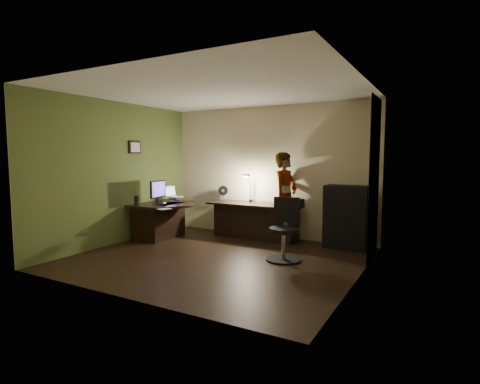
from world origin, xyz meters
The scene contains 27 objects.
floor centered at (0.00, 0.00, -0.01)m, with size 4.50×4.00×0.01m, color black.
ceiling centered at (0.00, 0.00, 2.71)m, with size 4.50×4.00×0.01m, color silver.
wall_back centered at (0.00, 2.00, 1.35)m, with size 4.50×0.01×2.70m, color #C2B48C.
wall_front centered at (0.00, -2.00, 1.35)m, with size 4.50×0.01×2.70m, color #C2B48C.
wall_left centered at (-2.25, 0.00, 1.35)m, with size 0.01×4.00×2.70m, color #C2B48C.
wall_right centered at (2.25, 0.00, 1.35)m, with size 0.01×4.00×2.70m, color #C2B48C.
green_wall_overlay centered at (-2.24, 0.00, 1.35)m, with size 0.00×4.00×2.70m, color #51652E.
arched_doorway centered at (2.24, 1.15, 1.30)m, with size 0.01×0.90×2.60m, color black.
french_door centered at (2.24, -0.55, 1.05)m, with size 0.02×0.92×2.10m, color white.
framed_picture centered at (-2.22, 0.45, 1.85)m, with size 0.04×0.30×0.25m, color black.
desk_left centered at (-1.83, 0.75, 0.36)m, with size 0.77×1.26×0.72m, color black.
desk_right centered at (-0.14, 1.63, 0.36)m, with size 1.92×0.67×0.72m, color black.
cabinet centered at (1.69, 1.71, 0.57)m, with size 0.77×0.38×1.15m, color black.
laptop_stand centered at (-1.81, 1.18, 0.76)m, with size 0.23×0.19×0.10m, color silver.
laptop centered at (-1.81, 1.18, 0.92)m, with size 0.32×0.30×0.22m, color silver.
monitor centered at (-1.75, 0.56, 0.89)m, with size 0.11×0.53×0.35m, color black.
mouse centered at (-1.71, 0.71, 0.73)m, with size 0.06×0.09×0.03m, color silver.
phone centered at (-1.57, 0.44, 0.72)m, with size 0.06×0.12×0.01m, color black.
pen centered at (-1.64, 0.78, 0.72)m, with size 0.01×0.13×0.01m, color black.
speaker centered at (-1.98, 0.21, 0.81)m, with size 0.08×0.08×0.20m, color black.
notepad centered at (-1.22, 0.14, 0.72)m, with size 0.17×0.23×0.01m, color silver.
desk_fan centered at (-1.00, 1.83, 0.87)m, with size 0.21×0.12×0.33m, color black.
headphones centered at (0.40, 1.61, 0.75)m, with size 0.18×0.08×0.09m, color navy.
printer centered at (0.73, 1.45, 0.80)m, with size 0.42×0.32×0.19m, color black.
desk_lamp centered at (-0.33, 1.83, 1.03)m, with size 0.15×0.29×0.63m, color black.
office_chair centered at (1.01, 0.40, 0.50)m, with size 0.56×0.56×1.00m, color black.
person centered at (0.49, 1.74, 0.87)m, with size 0.62×0.42×1.75m, color #D8A88C.
Camera 1 is at (3.26, -5.08, 1.67)m, focal length 28.00 mm.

